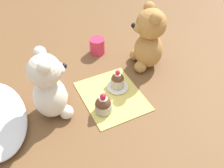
{
  "coord_description": "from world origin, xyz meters",
  "views": [
    {
      "loc": [
        -0.54,
        0.27,
        0.62
      ],
      "look_at": [
        0.0,
        0.0,
        0.06
      ],
      "focal_mm": 42.0,
      "sensor_mm": 36.0,
      "label": 1
    }
  ],
  "objects_px": {
    "teddy_bear_cream": "(49,87)",
    "cupcake_near_cream_bear": "(103,105)",
    "saucer_plate": "(117,87)",
    "teddy_bear_tan": "(149,39)",
    "cupcake_near_tan_bear": "(118,80)",
    "juice_glass": "(97,46)"
  },
  "relations": [
    {
      "from": "juice_glass",
      "to": "cupcake_near_tan_bear",
      "type": "bearing_deg",
      "value": 173.74
    },
    {
      "from": "cupcake_near_cream_bear",
      "to": "saucer_plate",
      "type": "height_order",
      "value": "cupcake_near_cream_bear"
    },
    {
      "from": "juice_glass",
      "to": "cupcake_near_cream_bear",
      "type": "bearing_deg",
      "value": 159.4
    },
    {
      "from": "teddy_bear_tan",
      "to": "saucer_plate",
      "type": "xyz_separation_m",
      "value": [
        -0.07,
        0.16,
        -0.1
      ]
    },
    {
      "from": "cupcake_near_cream_bear",
      "to": "saucer_plate",
      "type": "distance_m",
      "value": 0.11
    },
    {
      "from": "teddy_bear_cream",
      "to": "cupcake_near_cream_bear",
      "type": "bearing_deg",
      "value": -110.96
    },
    {
      "from": "teddy_bear_tan",
      "to": "juice_glass",
      "type": "relative_size",
      "value": 3.73
    },
    {
      "from": "teddy_bear_tan",
      "to": "saucer_plate",
      "type": "distance_m",
      "value": 0.2
    },
    {
      "from": "teddy_bear_tan",
      "to": "juice_glass",
      "type": "height_order",
      "value": "teddy_bear_tan"
    },
    {
      "from": "cupcake_near_tan_bear",
      "to": "juice_glass",
      "type": "height_order",
      "value": "cupcake_near_tan_bear"
    },
    {
      "from": "cupcake_near_tan_bear",
      "to": "saucer_plate",
      "type": "bearing_deg",
      "value": 135.0
    },
    {
      "from": "teddy_bear_tan",
      "to": "cupcake_near_tan_bear",
      "type": "bearing_deg",
      "value": -49.46
    },
    {
      "from": "cupcake_near_cream_bear",
      "to": "juice_glass",
      "type": "height_order",
      "value": "cupcake_near_cream_bear"
    },
    {
      "from": "cupcake_near_cream_bear",
      "to": "saucer_plate",
      "type": "xyz_separation_m",
      "value": [
        0.07,
        -0.09,
        -0.02
      ]
    },
    {
      "from": "cupcake_near_cream_bear",
      "to": "cupcake_near_tan_bear",
      "type": "xyz_separation_m",
      "value": [
        0.07,
        -0.09,
        0.01
      ]
    },
    {
      "from": "teddy_bear_cream",
      "to": "juice_glass",
      "type": "bearing_deg",
      "value": -41.83
    },
    {
      "from": "cupcake_near_cream_bear",
      "to": "teddy_bear_tan",
      "type": "bearing_deg",
      "value": -59.62
    },
    {
      "from": "teddy_bear_cream",
      "to": "saucer_plate",
      "type": "xyz_separation_m",
      "value": [
        0.0,
        -0.22,
        -0.09
      ]
    },
    {
      "from": "teddy_bear_tan",
      "to": "saucer_plate",
      "type": "relative_size",
      "value": 3.19
    },
    {
      "from": "saucer_plate",
      "to": "cupcake_near_tan_bear",
      "type": "distance_m",
      "value": 0.03
    },
    {
      "from": "teddy_bear_cream",
      "to": "cupcake_near_tan_bear",
      "type": "height_order",
      "value": "teddy_bear_cream"
    },
    {
      "from": "teddy_bear_cream",
      "to": "cupcake_near_tan_bear",
      "type": "bearing_deg",
      "value": -83.45
    }
  ]
}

